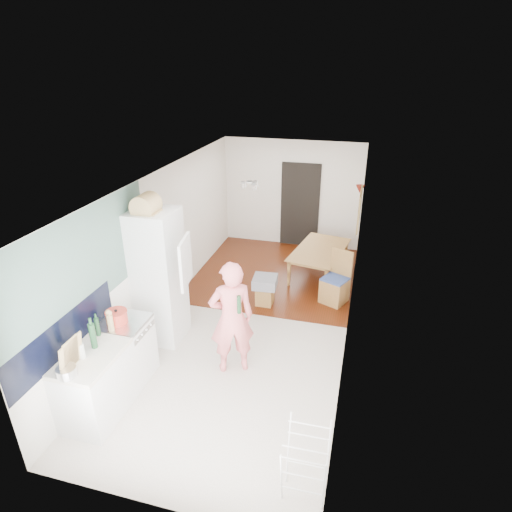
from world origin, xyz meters
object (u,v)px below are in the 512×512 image
at_px(person, 231,309).
at_px(drying_rack, 305,466).
at_px(dining_table, 320,264).
at_px(stool, 265,295).
at_px(dining_chair, 335,278).

bearing_deg(person, drying_rack, 100.92).
bearing_deg(dining_table, drying_rack, -164.55).
xyz_separation_m(dining_table, stool, (-0.83, -1.44, -0.05)).
relative_size(person, dining_chair, 2.03).
bearing_deg(dining_chair, person, -94.68).
height_order(dining_table, dining_chair, dining_chair).
bearing_deg(dining_chair, stool, -137.70).
bearing_deg(dining_chair, dining_table, 134.64).
height_order(dining_table, stool, dining_table).
bearing_deg(stool, drying_rack, -70.02).
distance_m(dining_chair, stool, 1.32).
xyz_separation_m(person, dining_table, (0.85, 3.30, -0.77)).
bearing_deg(person, dining_table, -130.97).
distance_m(dining_table, dining_chair, 1.14).
distance_m(person, stool, 2.03).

